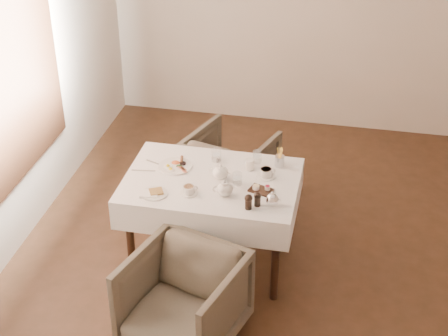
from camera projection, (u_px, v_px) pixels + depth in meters
name	position (u px, v px, depth m)	size (l,w,h in m)	color
table	(211.00, 192.00, 5.10)	(1.28, 0.88, 0.75)	black
armchair_near	(183.00, 300.00, 4.56)	(0.70, 0.72, 0.66)	brown
armchair_far	(230.00, 166.00, 6.04)	(0.67, 0.69, 0.63)	brown
breakfast_plate	(176.00, 166.00, 5.19)	(0.26, 0.26, 0.03)	white
side_plate	(153.00, 193.00, 4.87)	(0.19, 0.19, 0.02)	white
teapot_centre	(220.00, 172.00, 5.01)	(0.16, 0.13, 0.13)	white
teapot_front	(225.00, 188.00, 4.83)	(0.16, 0.12, 0.13)	white
creamer	(250.00, 164.00, 5.14)	(0.07, 0.07, 0.08)	white
teacup_near	(189.00, 190.00, 4.86)	(0.13, 0.13, 0.06)	white
teacup_far	(266.00, 173.00, 5.05)	(0.14, 0.14, 0.07)	white
glass_left	(216.00, 155.00, 5.24)	(0.07, 0.07, 0.10)	silver
glass_mid	(237.00, 179.00, 4.96)	(0.07, 0.07, 0.09)	silver
glass_right	(257.00, 157.00, 5.22)	(0.07, 0.07, 0.09)	silver
condiment_board	(261.00, 189.00, 4.90)	(0.19, 0.15, 0.04)	black
pepper_mill_left	(248.00, 202.00, 4.69)	(0.06, 0.06, 0.11)	black
pepper_mill_right	(257.00, 199.00, 4.72)	(0.05, 0.05, 0.11)	black
silver_pot	(272.00, 199.00, 4.72)	(0.11, 0.09, 0.12)	white
fries_cup	(280.00, 158.00, 5.16)	(0.07, 0.07, 0.16)	silver
cutlery_fork	(156.00, 163.00, 5.23)	(0.01, 0.19, 0.00)	silver
cutlery_knife	(144.00, 171.00, 5.14)	(0.01, 0.18, 0.00)	silver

